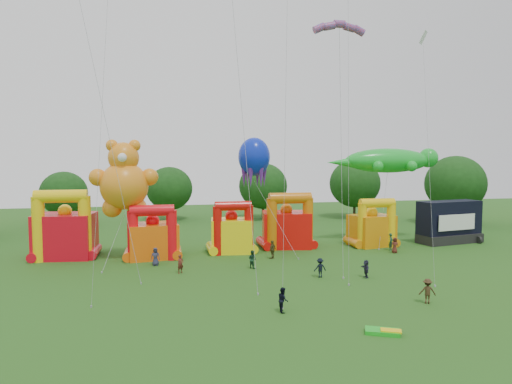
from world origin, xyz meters
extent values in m
plane|color=#2A5718|center=(0.00, 0.00, 0.00)|extent=(160.00, 160.00, 0.00)
cylinder|color=#352314|center=(36.17, 41.74, 1.86)|extent=(0.44, 0.44, 3.72)
ellipsoid|color=#153D12|center=(36.17, 41.74, 6.41)|extent=(9.30, 9.30, 8.89)
cylinder|color=#352314|center=(23.78, 52.06, 1.75)|extent=(0.44, 0.44, 3.51)
ellipsoid|color=#153D12|center=(23.78, 52.06, 6.04)|extent=(8.77, 8.78, 8.39)
cylinder|color=#352314|center=(7.72, 53.68, 1.65)|extent=(0.44, 0.44, 3.30)
ellipsoid|color=#153D12|center=(7.72, 53.68, 5.68)|extent=(8.25, 8.25, 7.88)
cylinder|color=#352314|center=(-8.00, 55.66, 1.55)|extent=(0.44, 0.44, 3.09)
ellipsoid|color=#153D12|center=(-8.00, 55.66, 5.32)|extent=(7.73, 7.72, 7.38)
cylinder|color=#352314|center=(-24.19, 52.97, 1.44)|extent=(0.44, 0.44, 2.88)
ellipsoid|color=#153D12|center=(-24.19, 52.97, 4.96)|extent=(7.20, 7.20, 6.88)
cube|color=red|center=(-19.19, 28.33, 2.31)|extent=(6.16, 5.15, 4.63)
cylinder|color=yellow|center=(-21.42, 26.68, 3.31)|extent=(1.25, 1.25, 6.61)
cylinder|color=yellow|center=(-16.97, 26.68, 3.31)|extent=(1.25, 1.25, 6.61)
cylinder|color=yellow|center=(-19.19, 26.68, 6.61)|extent=(5.07, 1.32, 1.32)
sphere|color=yellow|center=(-19.19, 28.33, 4.93)|extent=(1.40, 1.40, 1.40)
cube|color=#F25C0D|center=(-10.19, 26.36, 1.80)|extent=(5.44, 4.59, 3.61)
cylinder|color=red|center=(-12.13, 24.92, 2.58)|extent=(1.09, 1.09, 5.15)
cylinder|color=red|center=(-8.26, 24.92, 2.58)|extent=(1.09, 1.09, 5.15)
cylinder|color=red|center=(-10.19, 24.92, 5.15)|extent=(4.41, 1.14, 1.14)
sphere|color=red|center=(-10.19, 26.36, 3.91)|extent=(1.40, 1.40, 1.40)
cube|color=yellow|center=(-1.67, 27.49, 1.86)|extent=(4.81, 4.03, 3.72)
cylinder|color=red|center=(-3.39, 26.21, 2.65)|extent=(0.97, 0.97, 5.31)
cylinder|color=red|center=(0.06, 26.21, 2.65)|extent=(0.97, 0.97, 5.31)
cylinder|color=red|center=(-1.67, 26.21, 5.31)|extent=(3.94, 1.02, 1.02)
sphere|color=red|center=(-1.67, 27.49, 4.02)|extent=(1.40, 1.40, 1.40)
cube|color=red|center=(5.12, 29.22, 2.07)|extent=(6.12, 5.22, 4.14)
cylinder|color=#D16B0B|center=(2.99, 27.63, 2.95)|extent=(1.20, 1.20, 5.91)
cylinder|color=#D16B0B|center=(7.25, 27.63, 2.95)|extent=(1.20, 1.20, 5.91)
cylinder|color=#D16B0B|center=(5.12, 27.63, 5.91)|extent=(4.87, 1.26, 1.26)
sphere|color=#D16B0B|center=(5.12, 29.22, 4.44)|extent=(1.40, 1.40, 1.40)
cube|color=orange|center=(15.34, 27.96, 1.84)|extent=(5.40, 4.70, 3.67)
cylinder|color=yellow|center=(13.51, 26.60, 2.62)|extent=(1.03, 1.03, 5.24)
cylinder|color=yellow|center=(17.16, 26.60, 2.62)|extent=(1.03, 1.03, 5.24)
cylinder|color=yellow|center=(15.34, 26.60, 5.24)|extent=(4.17, 1.08, 1.08)
sphere|color=yellow|center=(15.34, 27.96, 3.97)|extent=(1.40, 1.40, 1.40)
cube|color=black|center=(25.65, 27.67, 0.55)|extent=(8.55, 4.46, 1.10)
cube|color=black|center=(25.65, 27.87, 3.13)|extent=(8.48, 4.07, 4.07)
cube|color=white|center=(25.65, 26.30, 2.73)|extent=(5.54, 1.09, 1.91)
cylinder|color=black|center=(22.40, 26.45, 0.40)|extent=(0.30, 0.90, 0.90)
cylinder|color=black|center=(28.90, 26.45, 0.40)|extent=(0.30, 0.90, 0.90)
sphere|color=orange|center=(-12.97, 26.18, 7.62)|extent=(4.90, 4.90, 4.90)
sphere|color=orange|center=(-12.97, 26.18, 10.52)|extent=(3.12, 3.12, 3.12)
sphere|color=orange|center=(-14.08, 26.18, 11.74)|extent=(1.22, 1.22, 1.22)
sphere|color=orange|center=(-11.86, 26.18, 11.74)|extent=(1.22, 1.22, 1.22)
sphere|color=orange|center=(-15.53, 26.18, 8.51)|extent=(1.78, 1.78, 1.78)
sphere|color=orange|center=(-10.41, 26.18, 8.51)|extent=(1.78, 1.78, 1.78)
sphere|color=orange|center=(-14.20, 26.18, 5.40)|extent=(2.00, 2.00, 2.00)
sphere|color=orange|center=(-11.75, 26.18, 5.40)|extent=(2.00, 2.00, 2.00)
sphere|color=white|center=(-12.97, 24.68, 10.52)|extent=(0.89, 0.89, 0.89)
ellipsoid|color=green|center=(18.61, 30.44, 10.15)|extent=(11.42, 3.57, 3.03)
sphere|color=green|center=(24.19, 30.44, 10.48)|extent=(2.45, 2.45, 2.45)
cone|color=green|center=(12.81, 30.44, 9.92)|extent=(4.46, 1.78, 1.78)
sphere|color=green|center=(20.84, 32.23, 9.48)|extent=(1.34, 1.34, 1.34)
sphere|color=green|center=(20.84, 28.66, 9.48)|extent=(1.34, 1.34, 1.34)
sphere|color=green|center=(16.38, 32.23, 9.48)|extent=(1.34, 1.34, 1.34)
sphere|color=green|center=(16.38, 28.66, 9.48)|extent=(1.34, 1.34, 1.34)
ellipsoid|color=#0C23B9|center=(0.86, 27.25, 10.61)|extent=(3.53, 3.53, 4.23)
cone|color=#591E8C|center=(2.00, 27.25, 8.67)|extent=(0.79, 0.79, 2.82)
cone|color=#591E8C|center=(1.43, 28.25, 8.67)|extent=(0.79, 0.79, 2.82)
cone|color=#591E8C|center=(0.28, 28.25, 8.67)|extent=(0.79, 0.79, 2.82)
cone|color=#591E8C|center=(-0.29, 27.25, 8.67)|extent=(0.79, 0.79, 2.82)
cone|color=#591E8C|center=(0.28, 26.26, 8.67)|extent=(0.79, 0.79, 2.82)
cone|color=#591E8C|center=(1.43, 26.26, 8.67)|extent=(0.79, 0.79, 2.82)
cube|color=white|center=(14.53, 16.50, 21.51)|extent=(1.02, 1.02, 1.10)
cube|color=green|center=(3.66, 2.23, 0.12)|extent=(2.24, 1.75, 0.24)
cube|color=yellow|center=(4.06, 1.93, 0.26)|extent=(1.34, 1.05, 0.10)
imported|color=#2B2C47|center=(-9.89, 22.60, 0.88)|extent=(0.93, 0.68, 1.77)
imported|color=#5A2019|center=(-7.62, 19.12, 0.85)|extent=(0.74, 0.68, 1.70)
imported|color=#173925|center=(-0.85, 19.64, 0.87)|extent=(1.03, 1.07, 1.74)
imported|color=black|center=(4.34, 15.19, 0.85)|extent=(1.15, 0.72, 1.71)
imported|color=#46411C|center=(2.00, 23.27, 0.97)|extent=(1.12, 1.15, 1.93)
imported|color=#232137|center=(8.26, 14.30, 0.79)|extent=(0.58, 1.50, 1.58)
imported|color=#522117|center=(15.93, 23.35, 0.86)|extent=(0.88, 0.60, 1.73)
imported|color=#193F27|center=(16.24, 24.81, 0.97)|extent=(0.82, 0.83, 1.94)
imported|color=black|center=(-1.18, 7.13, 0.85)|extent=(0.69, 0.87, 1.70)
imported|color=#3A2817|center=(9.50, 6.81, 0.91)|extent=(1.33, 1.01, 1.82)
camera|label=1|loc=(-9.08, -22.25, 10.49)|focal=32.00mm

